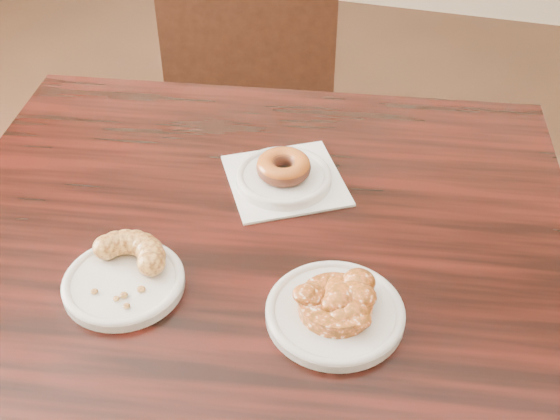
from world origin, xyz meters
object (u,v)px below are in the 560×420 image
(chair_far, at_px, (255,83))
(apple_fritter, at_px, (336,302))
(cruller_fragment, at_px, (121,271))
(glazed_donut, at_px, (284,167))

(chair_far, relative_size, apple_fritter, 7.14)
(apple_fritter, bearing_deg, cruller_fragment, -175.33)
(glazed_donut, xyz_separation_m, apple_fritter, (0.13, -0.24, -0.00))
(glazed_donut, bearing_deg, chair_far, 110.43)
(chair_far, relative_size, glazed_donut, 11.10)
(chair_far, height_order, glazed_donut, chair_far)
(glazed_donut, height_order, cruller_fragment, same)
(chair_far, distance_m, apple_fritter, 1.13)
(glazed_donut, xyz_separation_m, cruller_fragment, (-0.14, -0.26, -0.00))
(chair_far, bearing_deg, glazed_donut, 97.43)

